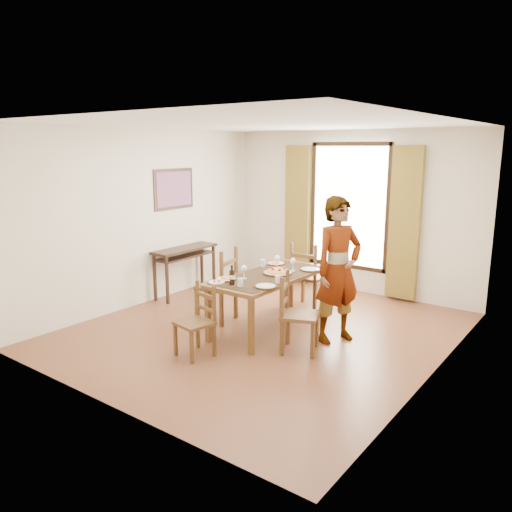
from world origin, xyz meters
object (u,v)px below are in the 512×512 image
Objects in this scene: console_table at (185,254)px; man at (338,270)px; pasta_platter at (278,270)px; dining_table at (270,280)px.

man is at bearing -5.96° from console_table.
console_table is at bearing 108.86° from man.
man is 0.87m from pasta_platter.
console_table reaches higher than dining_table.
dining_table is (2.04, -0.48, 0.00)m from console_table.
dining_table is 1.00× the size of man.
pasta_platter is at bearing -10.34° from console_table.
man is 4.60× the size of pasta_platter.
man is (2.97, -0.31, 0.24)m from console_table.
pasta_platter is (2.11, -0.39, 0.12)m from console_table.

